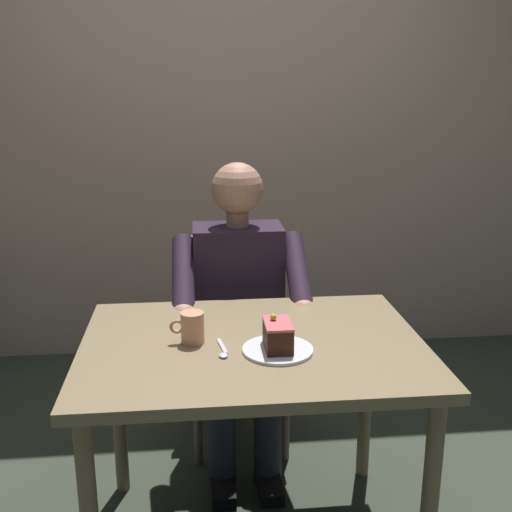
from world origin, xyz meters
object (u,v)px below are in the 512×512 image
chair (237,330)px  cake_slice (278,335)px  dessert_spoon (223,351)px  coffee_cup (192,327)px  dining_table (253,367)px  seated_person (240,311)px

chair → cake_slice: bearing=94.8°
chair → dessert_spoon: 0.84m
dessert_spoon → coffee_cup: bearing=-42.4°
cake_slice → coffee_cup: (0.26, -0.09, -0.00)m
dining_table → chair: size_ratio=1.21×
dining_table → coffee_cup: size_ratio=9.98×
dining_table → dessert_spoon: size_ratio=7.47×
chair → cake_slice: (-0.07, 0.80, 0.31)m
dining_table → coffee_cup: coffee_cup is taller
coffee_cup → dessert_spoon: coffee_cup is taller
coffee_cup → dessert_spoon: (-0.09, 0.08, -0.05)m
seated_person → dining_table: bearing=90.0°
dining_table → cake_slice: 0.18m
seated_person → cake_slice: seated_person is taller
coffee_cup → dessert_spoon: bearing=137.6°
dessert_spoon → dining_table: bearing=-143.9°
coffee_cup → cake_slice: bearing=160.1°
dessert_spoon → chair: bearing=-97.0°
dining_table → seated_person: size_ratio=0.87×
coffee_cup → seated_person: bearing=-109.3°
dining_table → dessert_spoon: dessert_spoon is taller
chair → seated_person: seated_person is taller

